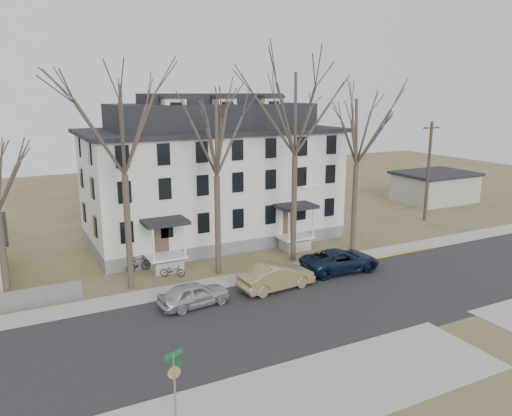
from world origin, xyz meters
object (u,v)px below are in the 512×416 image
tree_far_left (122,123)px  car_navy (340,261)px  tree_center (296,108)px  bicycle_right (138,264)px  tree_mid_left (216,133)px  street_sign (174,378)px  car_silver (194,295)px  car_tan (276,277)px  utility_pole_far (428,170)px  bicycle_left (173,271)px  tree_mid_right (358,127)px  boarding_house (212,175)px

tree_far_left → car_navy: bearing=-14.8°
tree_center → bicycle_right: (-10.85, 2.67, -10.53)m
tree_mid_left → street_sign: 17.77m
car_navy → bicycle_right: (-12.47, 6.28, -0.22)m
tree_mid_left → car_silver: size_ratio=3.02×
tree_mid_left → car_tan: tree_mid_left is taller
utility_pole_far → bicycle_left: utility_pole_far is taller
car_silver → car_navy: 11.06m
utility_pole_far → street_sign: 36.28m
tree_mid_right → street_sign: bearing=-143.8°
tree_center → car_navy: (1.62, -3.61, -10.31)m
tree_mid_right → bicycle_right: tree_mid_right is taller
car_navy → street_sign: size_ratio=1.89×
tree_mid_right → bicycle_right: bearing=170.7°
car_navy → tree_center: bearing=28.5°
tree_mid_left → tree_mid_right: (11.50, 0.00, 0.00)m
car_tan → boarding_house: bearing=-9.1°
boarding_house → tree_center: size_ratio=1.41×
utility_pole_far → car_silver: (-26.91, -8.65, -4.19)m
bicycle_left → bicycle_right: size_ratio=0.90×
car_navy → bicycle_left: size_ratio=3.33×
tree_far_left → street_sign: (-1.71, -14.05, -8.43)m
tree_center → bicycle_right: tree_center is taller
tree_far_left → tree_mid_right: 17.52m
boarding_house → tree_mid_right: (8.50, -8.15, 4.22)m
car_tan → street_sign: bearing=129.7°
tree_center → boarding_house: bearing=110.2°
utility_pole_far → bicycle_right: size_ratio=5.16×
car_silver → street_sign: (-4.30, -9.59, 1.19)m
tree_center → car_navy: 11.05m
tree_mid_left → car_navy: tree_mid_left is taller
bicycle_right → tree_center: bearing=-115.9°
bicycle_right → tree_mid_right: bearing=-111.3°
tree_far_left → utility_pole_far: 30.29m
boarding_house → tree_center: bearing=-69.8°
tree_center → street_sign: tree_center is taller
tree_mid_left → utility_pole_far: 24.33m
car_navy → tree_mid_right: bearing=-42.7°
tree_mid_right → utility_pole_far: bearing=19.3°
car_silver → street_sign: size_ratio=1.43×
tree_center → tree_mid_right: (5.50, 0.00, -1.48)m
car_tan → street_sign: (-9.80, -9.68, 1.10)m
tree_mid_right → car_tan: tree_mid_right is taller
tree_mid_right → tree_mid_left: bearing=180.0°
tree_far_left → car_silver: 10.92m
utility_pole_far → car_navy: utility_pole_far is taller
tree_mid_left → car_silver: 10.51m
tree_mid_left → bicycle_left: tree_mid_left is taller
tree_mid_left → tree_mid_right: 11.50m
tree_mid_right → car_navy: size_ratio=2.30×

